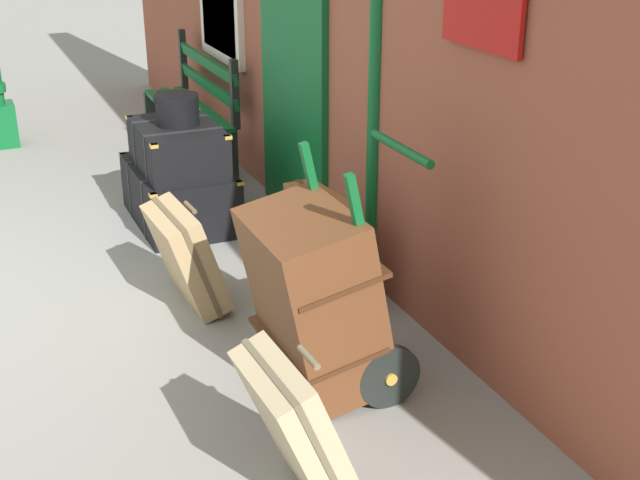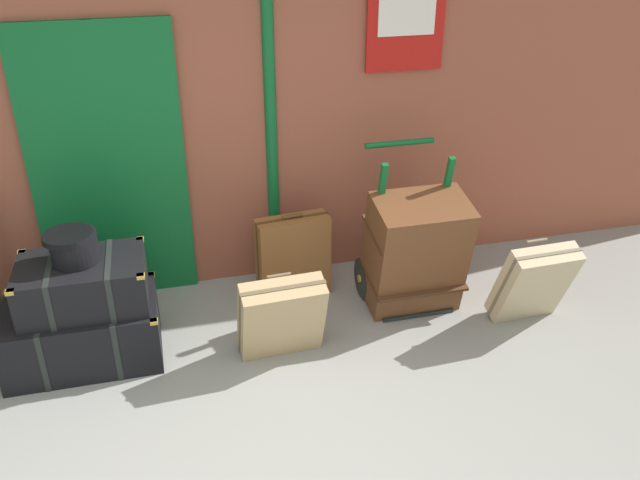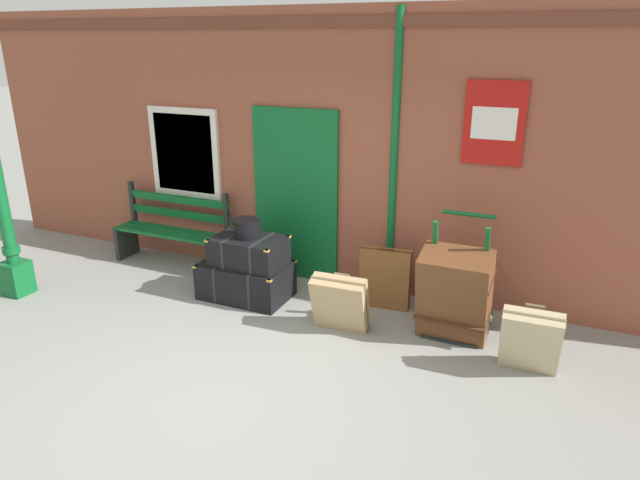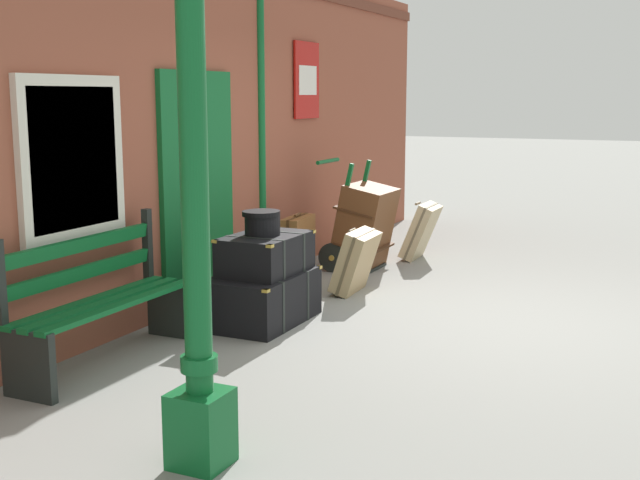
% 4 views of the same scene
% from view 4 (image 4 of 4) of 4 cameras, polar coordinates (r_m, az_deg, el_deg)
% --- Properties ---
extents(ground_plane, '(60.00, 60.00, 0.00)m').
position_cam_4_polar(ground_plane, '(7.10, 10.85, -5.58)').
color(ground_plane, gray).
extents(brick_facade, '(10.40, 0.35, 3.20)m').
position_cam_4_polar(brick_facade, '(7.86, -7.64, 7.83)').
color(brick_facade, brown).
rests_on(brick_facade, ground).
extents(lamp_post, '(0.28, 0.28, 2.98)m').
position_cam_4_polar(lamp_post, '(4.10, -8.60, -0.74)').
color(lamp_post, '#0F5B28').
rests_on(lamp_post, ground).
extents(platform_bench, '(1.60, 0.43, 1.01)m').
position_cam_4_polar(platform_bench, '(6.01, -15.05, -4.23)').
color(platform_bench, '#0F5B28').
rests_on(platform_bench, ground).
extents(steamer_trunk_base, '(1.01, 0.65, 0.43)m').
position_cam_4_polar(steamer_trunk_base, '(6.91, -4.04, -4.04)').
color(steamer_trunk_base, black).
rests_on(steamer_trunk_base, ground).
extents(steamer_trunk_middle, '(0.81, 0.55, 0.33)m').
position_cam_4_polar(steamer_trunk_middle, '(6.88, -3.79, -0.95)').
color(steamer_trunk_middle, black).
rests_on(steamer_trunk_middle, steamer_trunk_base).
extents(round_hatbox, '(0.33, 0.31, 0.20)m').
position_cam_4_polar(round_hatbox, '(6.83, -4.04, 1.32)').
color(round_hatbox, black).
rests_on(round_hatbox, steamer_trunk_middle).
extents(porters_trolley, '(0.71, 0.62, 1.19)m').
position_cam_4_polar(porters_trolley, '(9.09, 2.07, -0.22)').
color(porters_trolley, black).
rests_on(porters_trolley, ground).
extents(large_brown_trunk, '(0.70, 0.60, 0.95)m').
position_cam_4_polar(large_brown_trunk, '(8.99, 3.11, 0.97)').
color(large_brown_trunk, brown).
rests_on(large_brown_trunk, ground).
extents(suitcase_caramel, '(0.58, 0.39, 0.62)m').
position_cam_4_polar(suitcase_caramel, '(7.91, 2.49, -1.49)').
color(suitcase_caramel, tan).
rests_on(suitcase_caramel, ground).
extents(suitcase_brown, '(0.57, 0.25, 0.70)m').
position_cam_4_polar(suitcase_brown, '(8.42, -1.55, -0.61)').
color(suitcase_brown, brown).
rests_on(suitcase_brown, ground).
extents(suitcase_olive, '(0.53, 0.42, 0.67)m').
position_cam_4_polar(suitcase_olive, '(9.59, 7.01, 0.63)').
color(suitcase_olive, tan).
rests_on(suitcase_olive, ground).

